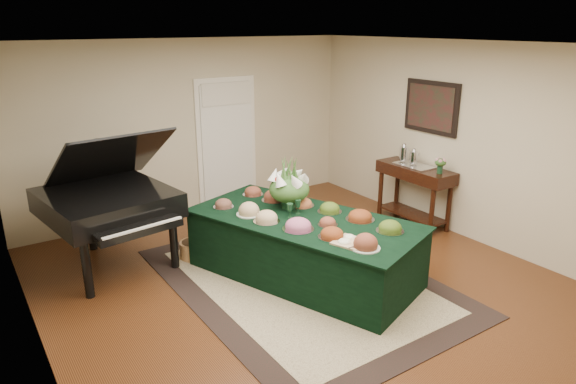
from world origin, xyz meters
TOP-DOWN VIEW (x-y plane):
  - ground at (0.00, 0.00)m, footprint 6.00×6.00m
  - area_rug at (0.02, 0.06)m, footprint 2.67×3.74m
  - kitchen_doorway at (0.60, 2.97)m, footprint 1.05×0.07m
  - buffet_table at (0.12, 0.14)m, footprint 2.12×2.98m
  - food_platters at (0.11, 0.11)m, footprint 1.43×2.38m
  - cutting_board at (0.10, -0.68)m, footprint 0.41×0.41m
  - green_goblets at (0.07, 0.27)m, footprint 0.23×0.13m
  - floral_centerpiece at (0.18, 0.53)m, footprint 0.51×0.51m
  - grand_piano at (-1.68, 1.72)m, footprint 1.64×1.83m
  - wicker_basket at (-0.77, 1.35)m, footprint 0.36×0.36m
  - mahogany_sideboard at (2.50, 0.62)m, footprint 0.45×1.22m
  - tea_service at (2.50, 0.76)m, footprint 0.34×0.58m
  - pink_bouquet at (2.50, 0.18)m, footprint 0.18×0.18m
  - wall_painting at (2.72, 0.62)m, footprint 0.05×0.95m

SIDE VIEW (x-z plane):
  - ground at x=0.00m, z-range 0.00..0.00m
  - area_rug at x=0.02m, z-range 0.00..0.01m
  - wicker_basket at x=-0.77m, z-range 0.00..0.23m
  - buffet_table at x=0.12m, z-range 0.00..0.75m
  - mahogany_sideboard at x=2.50m, z-range 0.24..1.14m
  - cutting_board at x=0.10m, z-range 0.74..0.83m
  - food_platters at x=0.11m, z-range 0.74..0.86m
  - green_goblets at x=0.07m, z-range 0.75..0.93m
  - grand_piano at x=-1.68m, z-range 0.00..1.71m
  - tea_service at x=2.50m, z-range 0.87..1.16m
  - kitchen_doorway at x=0.60m, z-range -0.03..2.07m
  - pink_bouquet at x=2.50m, z-range 0.93..1.16m
  - floral_centerpiece at x=0.18m, z-range 0.80..1.31m
  - wall_painting at x=2.72m, z-range 1.38..2.12m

